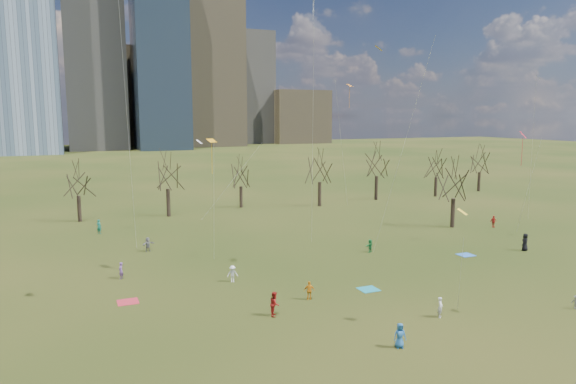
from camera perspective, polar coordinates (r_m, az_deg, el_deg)
name	(u,v)px	position (r m, az deg, el deg)	size (l,w,h in m)	color
ground	(347,299)	(42.11, 6.53, -11.71)	(500.00, 500.00, 0.00)	black
downtown_skyline	(107,60)	(246.79, -19.45, 13.67)	(212.50, 78.00, 118.00)	slate
bare_tree_row	(219,175)	(74.64, -7.65, 1.94)	(113.04, 29.80, 9.50)	black
blanket_teal	(368,289)	(44.47, 8.93, -10.63)	(1.60, 1.50, 0.03)	teal
blanket_navy	(466,255)	(57.41, 19.15, -6.62)	(1.60, 1.50, 0.03)	blue
blanket_crimson	(128,302)	(43.06, -17.36, -11.57)	(1.60, 1.50, 0.03)	#B52433
person_0	(400,336)	(34.17, 12.32, -15.32)	(0.79, 0.51, 1.61)	#245E9C
person_1	(440,307)	(39.61, 16.56, -12.17)	(0.55, 0.36, 1.52)	white
person_2	(275,304)	(38.28, -1.49, -12.31)	(0.88, 0.69, 1.81)	maroon
person_3	(576,302)	(45.26, 29.38, -10.60)	(0.69, 0.40, 1.07)	slate
person_4	(309,290)	(41.46, 2.40, -10.88)	(0.88, 0.37, 1.51)	orange
person_5	(370,246)	(55.92, 9.10, -5.91)	(1.32, 0.42, 1.42)	#1B7B38
person_6	(525,242)	(61.37, 24.86, -5.08)	(0.93, 0.61, 1.90)	black
person_7	(121,271)	(48.79, -18.08, -8.30)	(0.56, 0.36, 1.52)	#794D9A
person_9	(233,274)	(45.86, -6.18, -9.03)	(0.96, 0.55, 1.48)	silver
person_10	(493,221)	(72.55, 21.86, -3.06)	(0.90, 0.37, 1.54)	red
person_11	(148,244)	(57.50, -15.30, -5.64)	(1.45, 0.46, 1.56)	slate
person_13	(99,227)	(67.81, -20.26, -3.63)	(0.66, 0.43, 1.80)	#1B7C6B
kites_airborne	(326,142)	(52.01, 4.24, 5.59)	(65.01, 46.18, 28.50)	#F0A214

